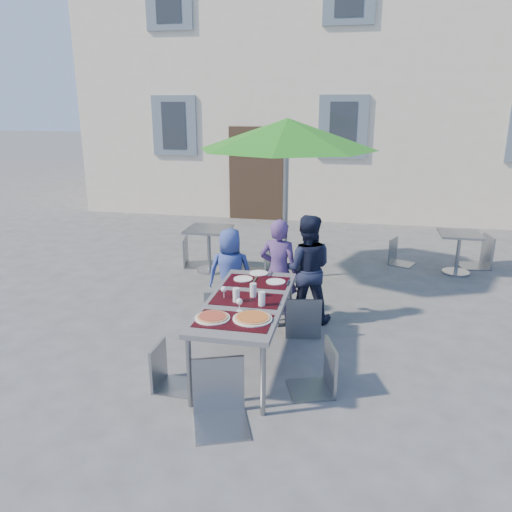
% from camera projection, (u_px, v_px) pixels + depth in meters
% --- Properties ---
extents(ground, '(90.00, 90.00, 0.00)m').
position_uv_depth(ground, '(303.00, 393.00, 4.83)').
color(ground, '#4C4C4E').
rests_on(ground, ground).
extents(building, '(13.60, 8.20, 11.10)m').
position_uv_depth(building, '(353.00, 25.00, 14.20)').
color(building, beige).
rests_on(building, ground).
extents(dining_table, '(0.80, 1.85, 0.76)m').
position_uv_depth(dining_table, '(246.00, 304.00, 5.17)').
color(dining_table, '#444449').
rests_on(dining_table, ground).
extents(pizza_near_left, '(0.33, 0.33, 0.03)m').
position_uv_depth(pizza_near_left, '(212.00, 317.00, 4.68)').
color(pizza_near_left, white).
rests_on(pizza_near_left, dining_table).
extents(pizza_near_right, '(0.37, 0.37, 0.03)m').
position_uv_depth(pizza_near_right, '(252.00, 318.00, 4.66)').
color(pizza_near_right, white).
rests_on(pizza_near_right, dining_table).
extents(glassware, '(0.49, 0.46, 0.15)m').
position_uv_depth(glassware, '(247.00, 295.00, 5.06)').
color(glassware, silver).
rests_on(glassware, dining_table).
extents(place_settings, '(0.64, 0.48, 0.01)m').
position_uv_depth(place_settings, '(259.00, 278.00, 5.77)').
color(place_settings, white).
rests_on(place_settings, dining_table).
extents(child_0, '(0.63, 0.47, 1.18)m').
position_uv_depth(child_0, '(230.00, 273.00, 6.45)').
color(child_0, '#33458E').
rests_on(child_0, ground).
extents(child_1, '(0.53, 0.38, 1.35)m').
position_uv_depth(child_1, '(279.00, 272.00, 6.24)').
color(child_1, '#4F366E').
rests_on(child_1, ground).
extents(child_2, '(0.71, 0.46, 1.39)m').
position_uv_depth(child_2, '(306.00, 269.00, 6.29)').
color(child_2, '#161B32').
rests_on(child_2, ground).
extents(chair_0, '(0.48, 0.48, 0.91)m').
position_uv_depth(chair_0, '(221.00, 286.00, 6.18)').
color(chair_0, '#8E9499').
rests_on(chair_0, ground).
extents(chair_1, '(0.44, 0.45, 0.86)m').
position_uv_depth(chair_1, '(263.00, 287.00, 6.22)').
color(chair_1, gray).
rests_on(chair_1, ground).
extents(chair_2, '(0.48, 0.49, 0.95)m').
position_uv_depth(chair_2, '(304.00, 292.00, 5.90)').
color(chair_2, gray).
rests_on(chair_2, ground).
extents(chair_3, '(0.38, 0.38, 0.84)m').
position_uv_depth(chair_3, '(166.00, 342.00, 4.82)').
color(chair_3, gray).
rests_on(chair_3, ground).
extents(chair_4, '(0.52, 0.52, 0.93)m').
position_uv_depth(chair_4, '(322.00, 340.00, 4.73)').
color(chair_4, gray).
rests_on(chair_4, ground).
extents(chair_5, '(0.60, 0.60, 1.05)m').
position_uv_depth(chair_5, '(219.00, 357.00, 4.25)').
color(chair_5, gray).
rests_on(chair_5, ground).
extents(patio_umbrella, '(2.70, 2.70, 2.50)m').
position_uv_depth(patio_umbrella, '(287.00, 135.00, 7.39)').
color(patio_umbrella, '#A4A8AC').
rests_on(patio_umbrella, ground).
extents(cafe_table_0, '(0.69, 0.69, 0.74)m').
position_uv_depth(cafe_table_0, '(209.00, 242.00, 8.24)').
color(cafe_table_0, '#A4A8AC').
rests_on(cafe_table_0, ground).
extents(bg_chair_l_0, '(0.49, 0.48, 0.93)m').
position_uv_depth(bg_chair_l_0, '(191.00, 235.00, 8.53)').
color(bg_chair_l_0, gray).
rests_on(bg_chair_l_0, ground).
extents(bg_chair_r_0, '(0.45, 0.44, 0.98)m').
position_uv_depth(bg_chair_r_0, '(261.00, 239.00, 8.15)').
color(bg_chair_r_0, gray).
rests_on(bg_chair_r_0, ground).
extents(cafe_table_1, '(0.64, 0.64, 0.69)m').
position_uv_depth(cafe_table_1, '(459.00, 247.00, 8.14)').
color(cafe_table_1, '#A4A8AC').
rests_on(cafe_table_1, ground).
extents(bg_chair_l_1, '(0.50, 0.49, 0.85)m').
position_uv_depth(bg_chair_l_1, '(399.00, 236.00, 8.66)').
color(bg_chair_l_1, gray).
rests_on(bg_chair_l_1, ground).
extents(bg_chair_r_1, '(0.54, 0.53, 1.05)m').
position_uv_depth(bg_chair_r_1, '(484.00, 232.00, 8.44)').
color(bg_chair_r_1, gray).
rests_on(bg_chair_r_1, ground).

